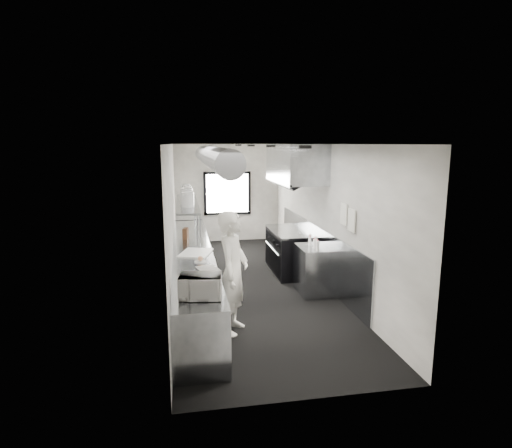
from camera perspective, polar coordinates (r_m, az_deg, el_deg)
name	(u,v)px	position (r m, az deg, el deg)	size (l,w,h in m)	color
floor	(250,284)	(8.66, -0.82, -8.12)	(3.00, 8.00, 0.01)	black
ceiling	(250,144)	(8.19, -0.87, 10.75)	(3.00, 8.00, 0.01)	silver
wall_back	(227,193)	(12.24, -3.91, 4.18)	(3.00, 0.02, 2.80)	silver
wall_front	(312,280)	(4.52, 7.52, -7.46)	(3.00, 0.02, 2.80)	silver
wall_left	(172,219)	(8.21, -11.24, 0.72)	(0.02, 8.00, 2.80)	silver
wall_right	(322,214)	(8.68, 8.97, 1.34)	(0.02, 8.00, 2.80)	silver
wall_cladding	(316,251)	(9.12, 8.08, -3.63)	(0.03, 5.50, 1.10)	gray
hvac_duct	(212,157)	(8.51, -6.03, 9.01)	(0.40, 0.40, 6.40)	gray
service_window	(227,193)	(12.20, -3.89, 4.16)	(1.36, 0.05, 1.25)	white
exhaust_hood	(295,164)	(9.12, 5.29, 8.14)	(0.81, 2.20, 0.88)	gray
prep_counter	(193,273)	(7.94, -8.50, -6.59)	(0.70, 6.00, 0.90)	gray
pass_shelf	(187,204)	(9.17, -9.25, 2.69)	(0.45, 3.00, 0.68)	gray
range	(291,251)	(9.39, 4.74, -3.65)	(0.88, 1.60, 0.94)	black
bottle_station	(316,270)	(8.14, 8.05, -6.15)	(0.65, 0.80, 0.90)	gray
far_work_table	(189,232)	(11.53, -9.09, -1.13)	(0.70, 1.20, 0.90)	gray
notice_sheet_a	(344,214)	(7.53, 11.78, 1.34)	(0.02, 0.28, 0.38)	white
notice_sheet_b	(352,220)	(7.22, 12.80, 0.50)	(0.02, 0.28, 0.38)	white
line_cook	(233,273)	(6.32, -3.12, -6.57)	(0.67, 0.44, 1.85)	white
microwave	(200,286)	(5.40, -7.52, -8.35)	(0.49, 0.37, 0.29)	white
deli_tub_a	(184,282)	(5.90, -9.71, -7.71)	(0.14, 0.14, 0.10)	silver
deli_tub_b	(185,282)	(5.91, -9.52, -7.69)	(0.13, 0.13, 0.10)	silver
newspaper	(208,269)	(6.60, -6.54, -6.02)	(0.30, 0.37, 0.01)	silver
small_plate	(200,262)	(6.99, -7.52, -5.06)	(0.20, 0.20, 0.02)	silver
pastry	(200,259)	(6.98, -7.53, -4.66)	(0.08, 0.08, 0.08)	tan
cutting_board	(196,253)	(7.54, -8.16, -3.88)	(0.49, 0.65, 0.02)	silver
knife_block	(186,233)	(8.70, -9.51, -1.27)	(0.09, 0.20, 0.22)	#4F2E1C
plate_stack_a	(188,199)	(8.50, -9.23, 3.29)	(0.25, 0.25, 0.29)	silver
plate_stack_b	(186,196)	(8.88, -9.39, 3.73)	(0.26, 0.26, 0.33)	silver
plate_stack_c	(186,194)	(9.30, -9.39, 4.01)	(0.23, 0.23, 0.32)	silver
plate_stack_d	(186,191)	(9.77, -9.48, 4.36)	(0.22, 0.22, 0.33)	silver
squeeze_bottle_a	(317,246)	(7.69, 8.31, -2.95)	(0.06, 0.06, 0.19)	silver
squeeze_bottle_b	(314,244)	(7.88, 7.91, -2.68)	(0.06, 0.06, 0.17)	silver
squeeze_bottle_c	(316,242)	(7.96, 8.06, -2.44)	(0.07, 0.07, 0.20)	silver
squeeze_bottle_d	(310,241)	(8.09, 7.29, -2.31)	(0.06, 0.06, 0.17)	silver
squeeze_bottle_e	(310,239)	(8.28, 7.30, -1.99)	(0.06, 0.06, 0.17)	silver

